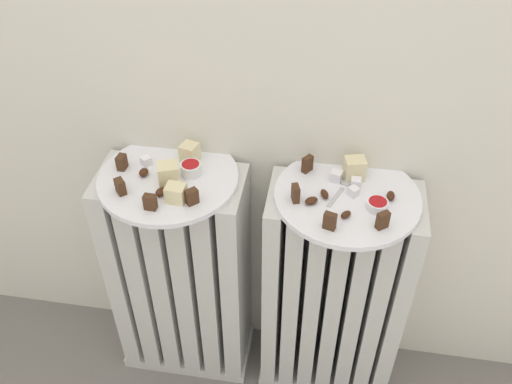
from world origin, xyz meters
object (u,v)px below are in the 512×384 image
Objects in this scene: jam_bowl_left at (191,168)px; jam_bowl_right at (377,204)px; fork at (341,190)px; radiator_right at (333,297)px; radiator_left at (182,278)px; plate_left at (168,178)px; plate_right at (347,196)px.

jam_bowl_left reaches higher than jam_bowl_right.
fork is at bearing 150.06° from jam_bowl_right.
jam_bowl_right is at bearing -29.94° from fork.
fork reaches higher than radiator_right.
jam_bowl_left is at bearing 172.66° from jam_bowl_right.
radiator_left is at bearing -160.37° from jam_bowl_left.
plate_left is 6.68× the size of jam_bowl_left.
plate_right is at bearing 0.00° from radiator_right.
fork is (-0.07, 0.04, -0.01)m from jam_bowl_right.
plate_right is 3.10× the size of fork.
radiator_right is 0.51m from plate_left.
jam_bowl_left reaches higher than radiator_left.
jam_bowl_right is (0.06, -0.03, 0.02)m from plate_right.
jam_bowl_right is at bearing -7.34° from jam_bowl_left.
radiator_right is at bearing -29.98° from fork.
radiator_right is 13.98× the size of jam_bowl_left.
jam_bowl_right is (0.06, -0.03, 0.35)m from radiator_right.
radiator_right is 0.34m from fork.
plate_left is at bearing -178.69° from fork.
plate_left is at bearing 175.59° from jam_bowl_right.
plate_right is 0.02m from fork.
jam_bowl_right is (0.40, -0.05, -0.00)m from jam_bowl_left.
fork is (0.33, -0.01, -0.01)m from jam_bowl_left.
radiator_left is at bearing -180.00° from plate_right.
radiator_right is 0.36m from jam_bowl_right.
plate_left is 6.87× the size of jam_bowl_right.
jam_bowl_right is at bearing -4.41° from radiator_left.
fork reaches higher than plate_right.
plate_left is at bearing 104.04° from radiator_left.
fork is (0.37, 0.01, 0.01)m from plate_left.
fork is at bearing 150.02° from plate_right.
plate_right is (0.39, 0.00, 0.00)m from plate_left.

